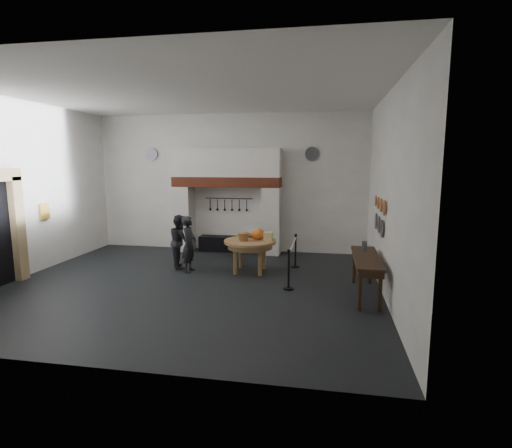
% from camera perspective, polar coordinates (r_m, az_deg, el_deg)
% --- Properties ---
extents(floor, '(9.00, 8.00, 0.02)m').
position_cam_1_polar(floor, '(9.92, -9.33, -8.58)').
color(floor, black).
rests_on(floor, ground).
extents(ceiling, '(9.00, 8.00, 0.02)m').
position_cam_1_polar(ceiling, '(9.59, -10.04, 18.01)').
color(ceiling, silver).
rests_on(ceiling, wall_back).
extents(wall_back, '(9.00, 0.02, 4.50)m').
position_cam_1_polar(wall_back, '(13.32, -3.82, 5.84)').
color(wall_back, white).
rests_on(wall_back, floor).
extents(wall_front, '(9.00, 0.02, 4.50)m').
position_cam_1_polar(wall_front, '(5.91, -22.88, 1.25)').
color(wall_front, white).
rests_on(wall_front, floor).
extents(wall_left, '(0.02, 8.00, 4.50)m').
position_cam_1_polar(wall_left, '(11.80, -30.76, 4.21)').
color(wall_left, white).
rests_on(wall_left, floor).
extents(wall_right, '(0.02, 8.00, 4.50)m').
position_cam_1_polar(wall_right, '(9.03, 18.38, 3.93)').
color(wall_right, white).
rests_on(wall_right, floor).
extents(chimney_pier_left, '(0.55, 0.70, 2.15)m').
position_cam_1_polar(chimney_pier_left, '(13.53, -10.20, 0.77)').
color(chimney_pier_left, silver).
rests_on(chimney_pier_left, floor).
extents(chimney_pier_right, '(0.55, 0.70, 2.15)m').
position_cam_1_polar(chimney_pier_right, '(12.81, 2.27, 0.45)').
color(chimney_pier_right, silver).
rests_on(chimney_pier_right, floor).
extents(hearth_brick_band, '(3.50, 0.72, 0.32)m').
position_cam_1_polar(hearth_brick_band, '(12.97, -4.20, 6.02)').
color(hearth_brick_band, '#9E442B').
rests_on(hearth_brick_band, chimney_pier_left).
extents(chimney_hood, '(3.50, 0.70, 0.90)m').
position_cam_1_polar(chimney_hood, '(12.96, -4.23, 8.72)').
color(chimney_hood, silver).
rests_on(chimney_hood, hearth_brick_band).
extents(iron_range, '(1.90, 0.45, 0.50)m').
position_cam_1_polar(iron_range, '(13.31, -4.03, -2.85)').
color(iron_range, black).
rests_on(iron_range, floor).
extents(utensil_rail, '(1.60, 0.02, 0.02)m').
position_cam_1_polar(utensil_rail, '(13.28, -3.89, 3.67)').
color(utensil_rail, black).
rests_on(utensil_rail, wall_back).
extents(door_jamb_far, '(0.22, 0.30, 2.60)m').
position_cam_1_polar(door_jamb_far, '(11.59, -30.90, -0.60)').
color(door_jamb_far, tan).
rests_on(door_jamb_far, floor).
extents(wall_plaque, '(0.05, 0.34, 0.44)m').
position_cam_1_polar(wall_plaque, '(12.44, -27.95, 1.59)').
color(wall_plaque, gold).
rests_on(wall_plaque, wall_left).
extents(work_table, '(1.53, 1.53, 0.07)m').
position_cam_1_polar(work_table, '(10.72, -0.86, -2.50)').
color(work_table, '#A78B4E').
rests_on(work_table, floor).
extents(pumpkin, '(0.36, 0.36, 0.31)m').
position_cam_1_polar(pumpkin, '(10.74, 0.28, -1.44)').
color(pumpkin, '#DB5D1E').
rests_on(pumpkin, work_table).
extents(cheese_block_big, '(0.22, 0.22, 0.24)m').
position_cam_1_polar(cheese_block_big, '(10.56, 1.75, -1.82)').
color(cheese_block_big, '#DAC282').
rests_on(cheese_block_big, work_table).
extents(cheese_block_small, '(0.18, 0.18, 0.20)m').
position_cam_1_polar(cheese_block_small, '(10.85, 1.88, -1.63)').
color(cheese_block_small, '#ECCC8D').
rests_on(cheese_block_small, work_table).
extents(wicker_basket, '(0.35, 0.35, 0.22)m').
position_cam_1_polar(wicker_basket, '(10.57, -1.82, -1.86)').
color(wicker_basket, '#A56F3C').
rests_on(wicker_basket, work_table).
extents(bread_loaf, '(0.31, 0.18, 0.13)m').
position_cam_1_polar(bread_loaf, '(11.05, -1.03, -1.62)').
color(bread_loaf, '#9D6637').
rests_on(bread_loaf, work_table).
extents(visitor_near, '(0.38, 0.56, 1.53)m').
position_cam_1_polar(visitor_near, '(10.89, -9.56, -2.86)').
color(visitor_near, black).
rests_on(visitor_near, floor).
extents(visitor_far, '(0.85, 0.91, 1.50)m').
position_cam_1_polar(visitor_far, '(11.39, -10.78, -2.44)').
color(visitor_far, '#222327').
rests_on(visitor_far, floor).
extents(side_table, '(0.55, 2.20, 0.06)m').
position_cam_1_polar(side_table, '(9.13, 15.52, -4.67)').
color(side_table, '#361F13').
rests_on(side_table, floor).
extents(pewter_jug, '(0.12, 0.12, 0.22)m').
position_cam_1_polar(pewter_jug, '(9.68, 15.23, -3.04)').
color(pewter_jug, '#4D4E52').
rests_on(pewter_jug, side_table).
extents(copper_pan_a, '(0.03, 0.34, 0.34)m').
position_cam_1_polar(copper_pan_a, '(9.25, 17.88, 2.20)').
color(copper_pan_a, '#C6662D').
rests_on(copper_pan_a, wall_right).
extents(copper_pan_b, '(0.03, 0.32, 0.32)m').
position_cam_1_polar(copper_pan_b, '(9.79, 17.45, 2.57)').
color(copper_pan_b, '#C6662D').
rests_on(copper_pan_b, wall_right).
extents(copper_pan_c, '(0.03, 0.30, 0.30)m').
position_cam_1_polar(copper_pan_c, '(10.33, 17.08, 2.90)').
color(copper_pan_c, '#C6662D').
rests_on(copper_pan_c, wall_right).
extents(copper_pan_d, '(0.03, 0.28, 0.28)m').
position_cam_1_polar(copper_pan_d, '(10.87, 16.74, 3.20)').
color(copper_pan_d, '#C6662D').
rests_on(copper_pan_d, wall_right).
extents(pewter_plate_left, '(0.03, 0.40, 0.40)m').
position_cam_1_polar(pewter_plate_left, '(9.51, 17.57, -0.66)').
color(pewter_plate_left, '#4C4C51').
rests_on(pewter_plate_left, wall_right).
extents(pewter_plate_mid, '(0.03, 0.40, 0.40)m').
position_cam_1_polar(pewter_plate_mid, '(10.10, 17.15, -0.10)').
color(pewter_plate_mid, '#4C4C51').
rests_on(pewter_plate_mid, wall_right).
extents(pewter_plate_right, '(0.03, 0.40, 0.40)m').
position_cam_1_polar(pewter_plate_right, '(10.69, 16.77, 0.40)').
color(pewter_plate_right, '#4C4C51').
rests_on(pewter_plate_right, wall_right).
extents(pewter_plate_back_left, '(0.44, 0.03, 0.44)m').
position_cam_1_polar(pewter_plate_back_left, '(14.16, -14.72, 9.61)').
color(pewter_plate_back_left, '#4C4C51').
rests_on(pewter_plate_back_left, wall_back).
extents(pewter_plate_back_right, '(0.44, 0.03, 0.44)m').
position_cam_1_polar(pewter_plate_back_right, '(12.88, 8.01, 9.90)').
color(pewter_plate_back_right, '#4C4C51').
rests_on(pewter_plate_back_right, wall_back).
extents(barrier_post_near, '(0.05, 0.05, 0.90)m').
position_cam_1_polar(barrier_post_near, '(9.38, 4.69, -6.65)').
color(barrier_post_near, black).
rests_on(barrier_post_near, floor).
extents(barrier_post_far, '(0.05, 0.05, 0.90)m').
position_cam_1_polar(barrier_post_far, '(11.31, 5.67, -3.95)').
color(barrier_post_far, black).
rests_on(barrier_post_far, floor).
extents(barrier_rope, '(0.04, 2.00, 0.04)m').
position_cam_1_polar(barrier_rope, '(10.25, 5.26, -3.01)').
color(barrier_rope, silver).
rests_on(barrier_rope, barrier_post_near).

